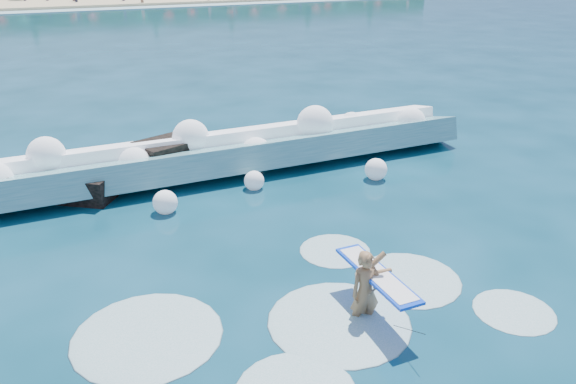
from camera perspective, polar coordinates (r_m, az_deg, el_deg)
name	(u,v)px	position (r m, az deg, el deg)	size (l,w,h in m)	color
ground	(264,286)	(12.48, -2.46, -9.55)	(200.00, 200.00, 0.00)	#083240
beach	(48,2)	(88.07, -23.16, 17.32)	(140.00, 20.00, 0.40)	tan
wet_band	(54,10)	(77.13, -22.67, 16.66)	(140.00, 5.00, 0.08)	silver
breaking_wave	(227,154)	(18.89, -6.19, 3.85)	(17.00, 2.69, 1.47)	teal
rock_cluster	(70,179)	(18.25, -21.25, 1.23)	(7.89, 3.14, 1.25)	black
surfer_with_board	(368,288)	(11.33, 8.14, -9.65)	(0.91, 2.91, 1.76)	#926944
wave_spray	(222,146)	(18.60, -6.69, 4.69)	(15.15, 4.42, 1.84)	white
surf_foam	(302,318)	(11.52, 1.46, -12.70)	(9.24, 5.88, 0.14)	silver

